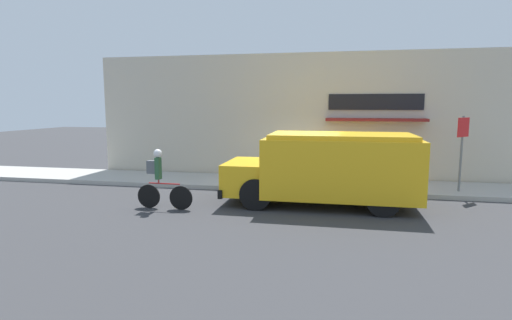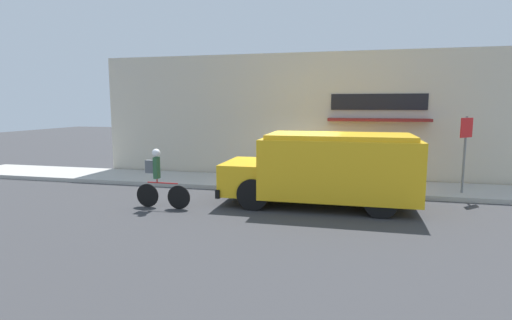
{
  "view_description": "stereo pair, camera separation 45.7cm",
  "coord_description": "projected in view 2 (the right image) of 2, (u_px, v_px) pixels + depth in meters",
  "views": [
    {
      "loc": [
        1.15,
        -12.77,
        2.85
      ],
      "look_at": [
        -1.39,
        -0.2,
        1.1
      ],
      "focal_mm": 28.0,
      "sensor_mm": 36.0,
      "label": 1
    },
    {
      "loc": [
        1.6,
        -12.68,
        2.85
      ],
      "look_at": [
        -1.39,
        -0.2,
        1.1
      ],
      "focal_mm": 28.0,
      "sensor_mm": 36.0,
      "label": 2
    }
  ],
  "objects": [
    {
      "name": "ground_plane",
      "position": [
        299.0,
        194.0,
        12.97
      ],
      "size": [
        70.0,
        70.0,
        0.0
      ],
      "primitive_type": "plane",
      "color": "#38383A"
    },
    {
      "name": "sidewalk",
      "position": [
        304.0,
        185.0,
        14.13
      ],
      "size": [
        28.0,
        2.43,
        0.15
      ],
      "color": "#ADAAA3",
      "rests_on": "ground_plane"
    },
    {
      "name": "storefront",
      "position": [
        310.0,
        117.0,
        15.12
      ],
      "size": [
        16.81,
        0.83,
        4.82
      ],
      "color": "beige",
      "rests_on": "ground_plane"
    },
    {
      "name": "school_bus",
      "position": [
        327.0,
        168.0,
        11.34
      ],
      "size": [
        5.45,
        2.72,
        2.07
      ],
      "rotation": [
        0.0,
        0.0,
        -0.0
      ],
      "color": "yellow",
      "rests_on": "ground_plane"
    },
    {
      "name": "cyclist",
      "position": [
        159.0,
        179.0,
        11.13
      ],
      "size": [
        1.63,
        0.23,
        1.67
      ],
      "rotation": [
        0.0,
        0.0,
        -0.02
      ],
      "color": "black",
      "rests_on": "ground_plane"
    },
    {
      "name": "stop_sign_post",
      "position": [
        465.0,
        142.0,
        12.22
      ],
      "size": [
        0.45,
        0.45,
        2.39
      ],
      "color": "slate",
      "rests_on": "sidewalk"
    },
    {
      "name": "trash_bin",
      "position": [
        276.0,
        169.0,
        14.34
      ],
      "size": [
        0.64,
        0.64,
        0.85
      ],
      "color": "#2D5138",
      "rests_on": "sidewalk"
    }
  ]
}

